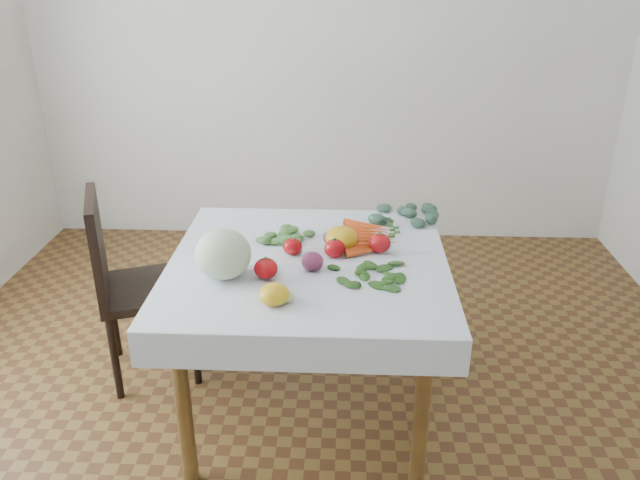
# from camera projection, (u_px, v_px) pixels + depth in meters

# --- Properties ---
(ground) EXTENTS (4.00, 4.00, 0.00)m
(ground) POSITION_uv_depth(u_px,v_px,m) (310.00, 409.00, 2.84)
(ground) COLOR brown
(back_wall) EXTENTS (4.00, 0.04, 2.70)m
(back_wall) POSITION_uv_depth(u_px,v_px,m) (327.00, 46.00, 4.11)
(back_wall) COLOR white
(back_wall) RESTS_ON ground
(table) EXTENTS (1.00, 1.00, 0.75)m
(table) POSITION_uv_depth(u_px,v_px,m) (309.00, 282.00, 2.57)
(table) COLOR brown
(table) RESTS_ON ground
(tablecloth) EXTENTS (1.12, 1.12, 0.01)m
(tablecloth) POSITION_uv_depth(u_px,v_px,m) (308.00, 261.00, 2.53)
(tablecloth) COLOR white
(tablecloth) RESTS_ON table
(chair) EXTENTS (0.54, 0.54, 0.93)m
(chair) POSITION_uv_depth(u_px,v_px,m) (126.00, 276.00, 2.88)
(chair) COLOR black
(chair) RESTS_ON ground
(cabbage) EXTENTS (0.22, 0.22, 0.19)m
(cabbage) POSITION_uv_depth(u_px,v_px,m) (223.00, 254.00, 2.36)
(cabbage) COLOR silver
(cabbage) RESTS_ON tablecloth
(tomato_a) EXTENTS (0.11, 0.11, 0.07)m
(tomato_a) POSITION_uv_depth(u_px,v_px,m) (293.00, 246.00, 2.57)
(tomato_a) COLOR #A80B10
(tomato_a) RESTS_ON tablecloth
(tomato_b) EXTENTS (0.10, 0.10, 0.08)m
(tomato_b) POSITION_uv_depth(u_px,v_px,m) (335.00, 248.00, 2.54)
(tomato_b) COLOR #A80B10
(tomato_b) RESTS_ON tablecloth
(tomato_c) EXTENTS (0.12, 0.12, 0.08)m
(tomato_c) POSITION_uv_depth(u_px,v_px,m) (266.00, 268.00, 2.37)
(tomato_c) COLOR #A80B10
(tomato_c) RESTS_ON tablecloth
(tomato_d) EXTENTS (0.12, 0.12, 0.08)m
(tomato_d) POSITION_uv_depth(u_px,v_px,m) (380.00, 243.00, 2.59)
(tomato_d) COLOR #A80B10
(tomato_d) RESTS_ON tablecloth
(heirloom_back) EXTENTS (0.16, 0.16, 0.10)m
(heirloom_back) POSITION_uv_depth(u_px,v_px,m) (341.00, 238.00, 2.62)
(heirloom_back) COLOR gold
(heirloom_back) RESTS_ON tablecloth
(heirloom_front) EXTENTS (0.15, 0.15, 0.08)m
(heirloom_front) POSITION_uv_depth(u_px,v_px,m) (274.00, 294.00, 2.19)
(heirloom_front) COLOR gold
(heirloom_front) RESTS_ON tablecloth
(onion_a) EXTENTS (0.10, 0.10, 0.06)m
(onion_a) POSITION_uv_depth(u_px,v_px,m) (332.00, 238.00, 2.66)
(onion_a) COLOR #501733
(onion_a) RESTS_ON tablecloth
(onion_b) EXTENTS (0.12, 0.12, 0.07)m
(onion_b) POSITION_uv_depth(u_px,v_px,m) (312.00, 261.00, 2.44)
(onion_b) COLOR #501733
(onion_b) RESTS_ON tablecloth
(tomatillo_cluster) EXTENTS (0.14, 0.10, 0.04)m
(tomatillo_cluster) POSITION_uv_depth(u_px,v_px,m) (283.00, 297.00, 2.21)
(tomatillo_cluster) COLOR #CCD77C
(tomatillo_cluster) RESTS_ON tablecloth
(carrot_bunch) EXTENTS (0.22, 0.38, 0.03)m
(carrot_bunch) POSITION_uv_depth(u_px,v_px,m) (371.00, 237.00, 2.70)
(carrot_bunch) COLOR #FD5A1C
(carrot_bunch) RESTS_ON tablecloth
(kale_bunch) EXTENTS (0.27, 0.27, 0.04)m
(kale_bunch) POSITION_uv_depth(u_px,v_px,m) (403.00, 214.00, 2.94)
(kale_bunch) COLOR #34553D
(kale_bunch) RESTS_ON tablecloth
(basil_bunch) EXTENTS (0.31, 0.22, 0.01)m
(basil_bunch) POSITION_uv_depth(u_px,v_px,m) (365.00, 276.00, 2.39)
(basil_bunch) COLOR #28561B
(basil_bunch) RESTS_ON tablecloth
(dill_bunch) EXTENTS (0.27, 0.21, 0.03)m
(dill_bunch) POSITION_uv_depth(u_px,v_px,m) (286.00, 238.00, 2.70)
(dill_bunch) COLOR #436F32
(dill_bunch) RESTS_ON tablecloth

